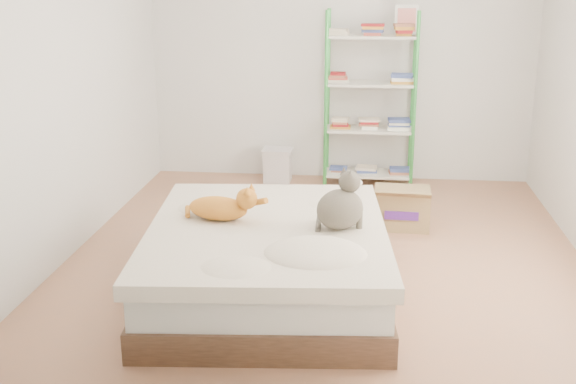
# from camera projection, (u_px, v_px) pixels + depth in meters

# --- Properties ---
(room) EXTENTS (3.81, 4.21, 2.61)m
(room) POSITION_uv_depth(u_px,v_px,m) (329.00, 80.00, 5.13)
(room) COLOR #AB744F
(room) RESTS_ON ground
(bed) EXTENTS (1.67, 2.01, 0.48)m
(bed) POSITION_uv_depth(u_px,v_px,m) (268.00, 261.00, 4.68)
(bed) COLOR brown
(bed) RESTS_ON ground
(orange_cat) EXTENTS (0.52, 0.34, 0.19)m
(orange_cat) POSITION_uv_depth(u_px,v_px,m) (218.00, 205.00, 4.71)
(orange_cat) COLOR orange
(orange_cat) RESTS_ON bed
(grey_cat) EXTENTS (0.43, 0.41, 0.38)m
(grey_cat) POSITION_uv_depth(u_px,v_px,m) (340.00, 201.00, 4.50)
(grey_cat) COLOR #726A5A
(grey_cat) RESTS_ON bed
(shelf_unit) EXTENTS (0.88, 0.36, 1.74)m
(shelf_unit) POSITION_uv_depth(u_px,v_px,m) (371.00, 102.00, 7.03)
(shelf_unit) COLOR green
(shelf_unit) RESTS_ON ground
(cardboard_box) EXTENTS (0.47, 0.45, 0.37)m
(cardboard_box) POSITION_uv_depth(u_px,v_px,m) (402.00, 208.00, 5.99)
(cardboard_box) COLOR #A58854
(cardboard_box) RESTS_ON ground
(white_bin) EXTENTS (0.30, 0.26, 0.33)m
(white_bin) POSITION_uv_depth(u_px,v_px,m) (278.00, 165.00, 7.28)
(white_bin) COLOR silver
(white_bin) RESTS_ON ground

